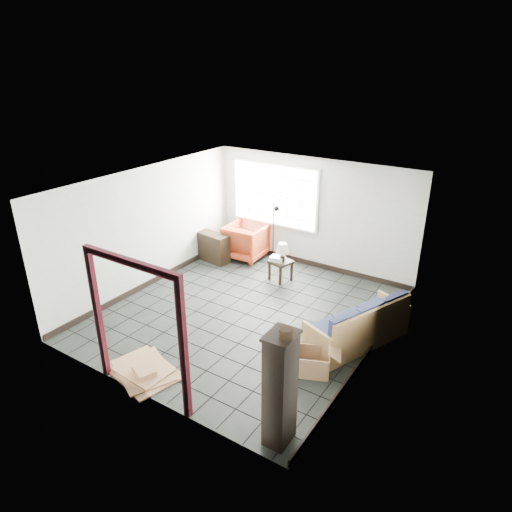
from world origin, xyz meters
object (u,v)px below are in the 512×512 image
Objects in this scene: armchair at (246,240)px; side_table at (281,264)px; futon_sofa at (360,328)px; tall_shelf at (280,389)px.

armchair is 1.52m from side_table.
side_table is (-2.39, 1.39, 0.09)m from futon_sofa.
tall_shelf is (-0.06, -2.66, 0.53)m from futon_sofa.
tall_shelf reaches higher than armchair.
futon_sofa is 2.77m from side_table.
tall_shelf is at bearing 124.94° from armchair.
armchair reaches higher than side_table.
tall_shelf is at bearing -60.02° from side_table.
futon_sofa is at bearing 148.22° from armchair.
futon_sofa is 4.28m from armchair.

